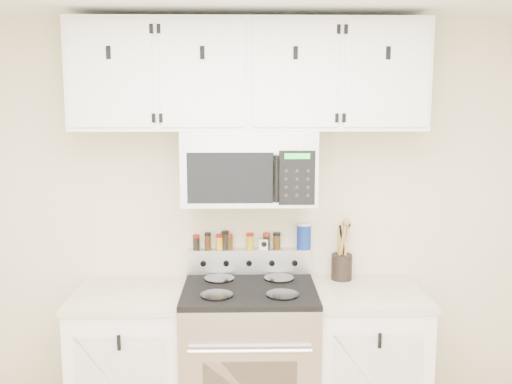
# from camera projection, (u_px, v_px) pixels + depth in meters

# --- Properties ---
(back_wall) EXTENTS (3.50, 0.01, 2.50)m
(back_wall) POSITION_uv_depth(u_px,v_px,m) (249.00, 224.00, 3.54)
(back_wall) COLOR beige
(back_wall) RESTS_ON floor
(range) EXTENTS (0.76, 0.65, 1.10)m
(range) POSITION_uv_depth(u_px,v_px,m) (250.00, 363.00, 3.34)
(range) COLOR #B7B7BA
(range) RESTS_ON floor
(base_cabinet_left) EXTENTS (0.64, 0.62, 0.92)m
(base_cabinet_left) POSITION_uv_depth(u_px,v_px,m) (133.00, 366.00, 3.36)
(base_cabinet_left) COLOR white
(base_cabinet_left) RESTS_ON floor
(base_cabinet_right) EXTENTS (0.64, 0.62, 0.92)m
(base_cabinet_right) POSITION_uv_depth(u_px,v_px,m) (366.00, 364.00, 3.38)
(base_cabinet_right) COLOR white
(base_cabinet_right) RESTS_ON floor
(microwave) EXTENTS (0.76, 0.44, 0.42)m
(microwave) POSITION_uv_depth(u_px,v_px,m) (249.00, 167.00, 3.29)
(microwave) COLOR #9E9EA3
(microwave) RESTS_ON back_wall
(upper_cabinets) EXTENTS (2.00, 0.35, 0.62)m
(upper_cabinets) POSITION_uv_depth(u_px,v_px,m) (249.00, 75.00, 3.24)
(upper_cabinets) COLOR white
(upper_cabinets) RESTS_ON back_wall
(utensil_crock) EXTENTS (0.13, 0.13, 0.37)m
(utensil_crock) POSITION_uv_depth(u_px,v_px,m) (342.00, 265.00, 3.50)
(utensil_crock) COLOR black
(utensil_crock) RESTS_ON base_cabinet_right
(kitchen_timer) EXTENTS (0.06, 0.06, 0.06)m
(kitchen_timer) POSITION_uv_depth(u_px,v_px,m) (264.00, 244.00, 3.52)
(kitchen_timer) COLOR white
(kitchen_timer) RESTS_ON range
(salt_canister) EXTENTS (0.09, 0.09, 0.16)m
(salt_canister) POSITION_uv_depth(u_px,v_px,m) (304.00, 236.00, 3.52)
(salt_canister) COLOR navy
(salt_canister) RESTS_ON range
(spice_jar_0) EXTENTS (0.04, 0.04, 0.09)m
(spice_jar_0) POSITION_uv_depth(u_px,v_px,m) (196.00, 242.00, 3.51)
(spice_jar_0) COLOR black
(spice_jar_0) RESTS_ON range
(spice_jar_1) EXTENTS (0.04, 0.04, 0.10)m
(spice_jar_1) POSITION_uv_depth(u_px,v_px,m) (208.00, 241.00, 3.51)
(spice_jar_1) COLOR #3C210E
(spice_jar_1) RESTS_ON range
(spice_jar_2) EXTENTS (0.05, 0.05, 0.09)m
(spice_jar_2) POSITION_uv_depth(u_px,v_px,m) (220.00, 242.00, 3.52)
(spice_jar_2) COLOR gold
(spice_jar_2) RESTS_ON range
(spice_jar_3) EXTENTS (0.05, 0.05, 0.12)m
(spice_jar_3) POSITION_uv_depth(u_px,v_px,m) (225.00, 240.00, 3.52)
(spice_jar_3) COLOR black
(spice_jar_3) RESTS_ON range
(spice_jar_4) EXTENTS (0.04, 0.04, 0.09)m
(spice_jar_4) POSITION_uv_depth(u_px,v_px,m) (230.00, 242.00, 3.52)
(spice_jar_4) COLOR #3C2A0E
(spice_jar_4) RESTS_ON range
(spice_jar_5) EXTENTS (0.05, 0.05, 0.10)m
(spice_jar_5) POSITION_uv_depth(u_px,v_px,m) (250.00, 241.00, 3.52)
(spice_jar_5) COLOR gold
(spice_jar_5) RESTS_ON range
(spice_jar_6) EXTENTS (0.04, 0.04, 0.10)m
(spice_jar_6) POSITION_uv_depth(u_px,v_px,m) (266.00, 241.00, 3.52)
(spice_jar_6) COLOR black
(spice_jar_6) RESTS_ON range
(spice_jar_7) EXTENTS (0.05, 0.05, 0.10)m
(spice_jar_7) POSITION_uv_depth(u_px,v_px,m) (277.00, 241.00, 3.52)
(spice_jar_7) COLOR #442C10
(spice_jar_7) RESTS_ON range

